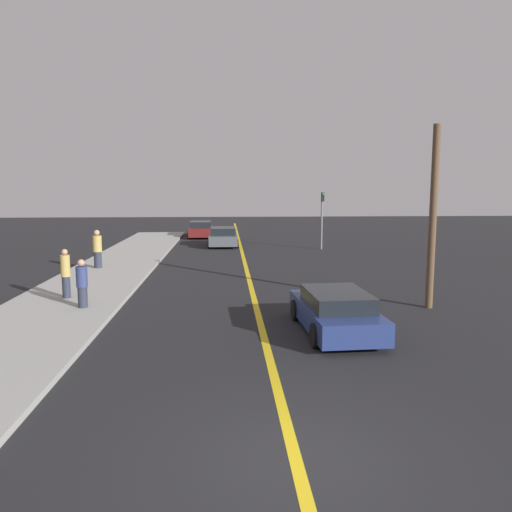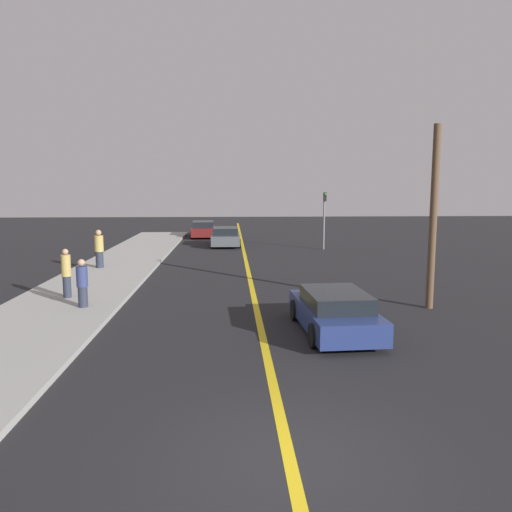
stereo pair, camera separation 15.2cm
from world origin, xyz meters
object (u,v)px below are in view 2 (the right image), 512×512
car_far_distant (203,229)px  car_near_right_lane (334,312)px  car_ahead_center (226,237)px  pedestrian_mid_group (82,283)px  pedestrian_far_standing (66,273)px  pedestrian_by_sign (99,249)px  traffic_light (324,214)px  utility_pole (433,218)px

car_far_distant → car_near_right_lane: bearing=-81.4°
car_ahead_center → pedestrian_mid_group: size_ratio=2.61×
car_near_right_lane → car_ahead_center: size_ratio=1.05×
pedestrian_far_standing → pedestrian_by_sign: bearing=94.8°
traffic_light → car_ahead_center: bearing=160.7°
traffic_light → utility_pole: 15.63m
car_ahead_center → pedestrian_by_sign: size_ratio=2.24×
utility_pole → pedestrian_mid_group: bearing=179.4°
car_near_right_lane → car_far_distant: 26.88m
pedestrian_mid_group → traffic_light: bearing=55.4°
car_near_right_lane → pedestrian_by_sign: pedestrian_by_sign is taller
pedestrian_mid_group → car_ahead_center: bearing=76.0°
pedestrian_mid_group → utility_pole: (11.27, -0.13, 2.05)m
pedestrian_far_standing → traffic_light: bearing=50.3°
car_near_right_lane → car_ahead_center: bearing=95.8°
pedestrian_far_standing → utility_pole: 12.48m
pedestrian_mid_group → car_far_distant: bearing=83.7°
car_ahead_center → traffic_light: size_ratio=1.12×
car_ahead_center → pedestrian_mid_group: 18.21m
car_near_right_lane → car_far_distant: size_ratio=1.01×
pedestrian_mid_group → pedestrian_far_standing: pedestrian_far_standing is taller
car_far_distant → utility_pole: utility_pole is taller
pedestrian_far_standing → pedestrian_mid_group: bearing=-56.5°
pedestrian_by_sign → traffic_light: 14.37m
car_near_right_lane → car_ahead_center: car_ahead_center is taller
car_near_right_lane → traffic_light: 18.52m
pedestrian_far_standing → pedestrian_by_sign: (-0.55, 6.53, 0.04)m
car_near_right_lane → traffic_light: bearing=77.2°
car_ahead_center → pedestrian_far_standing: 17.10m
utility_pole → pedestrian_far_standing: bearing=172.7°
car_near_right_lane → car_far_distant: car_far_distant is taller
pedestrian_mid_group → traffic_light: (10.69, 15.47, 1.33)m
car_ahead_center → pedestrian_mid_group: bearing=-104.1°
pedestrian_far_standing → pedestrian_by_sign: size_ratio=0.94×
traffic_light → car_near_right_lane: bearing=-99.8°
car_near_right_lane → car_far_distant: (-4.95, 26.42, 0.04)m
car_ahead_center → pedestrian_far_standing: bearing=-108.4°
pedestrian_by_sign → car_ahead_center: bearing=58.6°
car_far_distant → pedestrian_far_standing: (-3.56, -22.27, 0.39)m
pedestrian_mid_group → pedestrian_far_standing: size_ratio=0.91×
car_far_distant → pedestrian_by_sign: (-4.11, -15.74, 0.43)m
pedestrian_mid_group → car_near_right_lane: bearing=-19.7°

